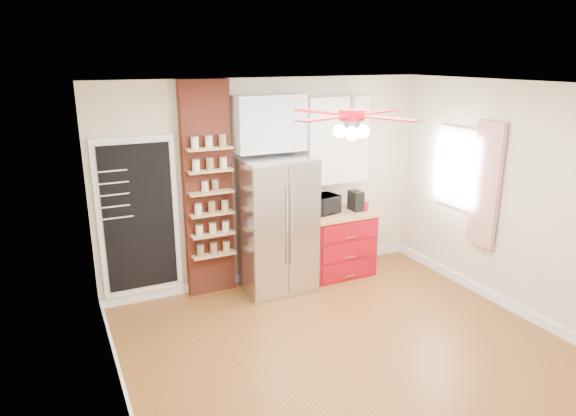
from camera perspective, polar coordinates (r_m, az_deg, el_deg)
name	(u,v)px	position (r m, az deg, el deg)	size (l,w,h in m)	color
floor	(344,346)	(5.67, 6.23, -14.98)	(4.50, 4.50, 0.00)	brown
ceiling	(353,85)	(4.85, 7.24, 13.41)	(4.50, 4.50, 0.00)	white
wall_back	(268,182)	(6.80, -2.26, 2.88)	(4.50, 0.02, 2.70)	beige
wall_front	(512,313)	(3.70, 23.62, -10.65)	(4.50, 0.02, 2.70)	beige
wall_left	(110,263)	(4.40, -19.17, -5.82)	(0.02, 4.00, 2.70)	beige
wall_right	(512,199)	(6.54, 23.66, 0.92)	(0.02, 4.00, 2.70)	beige
chalkboard	(139,218)	(6.38, -16.25, -1.04)	(0.95, 0.05, 1.95)	white
brick_pillar	(208,191)	(6.45, -8.92, 1.93)	(0.60, 0.16, 2.70)	brown
fridge	(276,225)	(6.59, -1.33, -1.87)	(0.90, 0.70, 1.75)	silver
upper_glass_cabinet	(269,123)	(6.48, -2.13, 9.39)	(0.90, 0.35, 0.70)	white
red_cabinet	(338,243)	(7.20, 5.60, -3.89)	(0.94, 0.64, 0.90)	#9C0714
upper_shelf_unit	(335,140)	(6.98, 5.20, 7.57)	(0.90, 0.30, 1.15)	white
window	(457,168)	(7.08, 18.31, 4.25)	(0.04, 0.75, 1.05)	white
curtain	(486,185)	(6.69, 21.14, 2.41)	(0.06, 0.40, 1.55)	#B02517
ceiling_fan	(352,116)	(4.87, 7.12, 10.16)	(1.40, 1.40, 0.44)	silver
toaster_oven	(322,205)	(6.95, 3.77, 0.38)	(0.45, 0.30, 0.25)	black
coffee_maker	(356,201)	(7.15, 7.53, 0.81)	(0.14, 0.22, 0.27)	black
canister_left	(365,206)	(7.17, 8.58, 0.27)	(0.10, 0.10, 0.14)	red
canister_right	(362,204)	(7.23, 8.19, 0.47)	(0.09, 0.09, 0.15)	#A60E09
pantry_jar_oats	(205,186)	(6.31, -9.23, 2.38)	(0.09, 0.09, 0.12)	beige
pantry_jar_beans	(215,185)	(6.34, -8.09, 2.50)	(0.09, 0.09, 0.12)	olive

